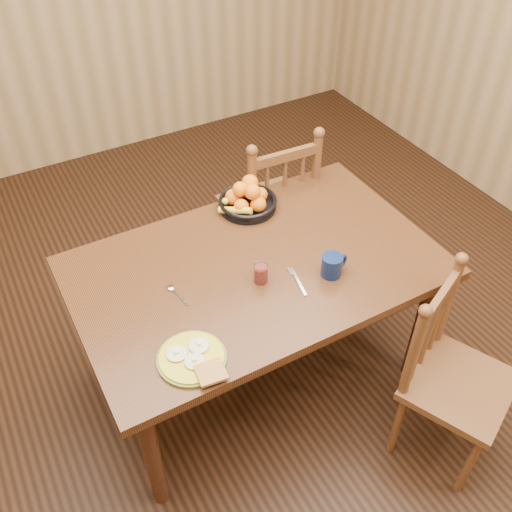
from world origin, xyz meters
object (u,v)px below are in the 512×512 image
chair_near (452,378)px  coffee_mug (333,265)px  breakfast_plate (193,358)px  fruit_bowl (247,199)px  chair_far (270,209)px  dining_table (256,278)px

chair_near → coffee_mug: chair_near is taller
breakfast_plate → fruit_bowl: (0.63, 0.72, 0.04)m
coffee_mug → fruit_bowl: size_ratio=0.46×
chair_near → coffee_mug: size_ratio=7.02×
fruit_bowl → chair_far: bearing=40.4°
chair_far → chair_near: chair_far is taller
dining_table → chair_far: size_ratio=1.58×
breakfast_plate → coffee_mug: (0.72, 0.13, 0.04)m
chair_near → fruit_bowl: size_ratio=3.23×
breakfast_plate → dining_table: bearing=36.7°
breakfast_plate → fruit_bowl: fruit_bowl is taller
breakfast_plate → chair_far: bearing=46.8°
chair_near → breakfast_plate: size_ratio=3.20×
chair_far → coffee_mug: size_ratio=7.58×
chair_far → chair_near: 1.37m
chair_near → breakfast_plate: bearing=133.2°
dining_table → chair_far: bearing=54.6°
dining_table → chair_far: 0.77m
chair_near → dining_table: bearing=100.7°
chair_near → fruit_bowl: chair_near is taller
dining_table → coffee_mug: size_ratio=11.98×
chair_far → fruit_bowl: bearing=43.2°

